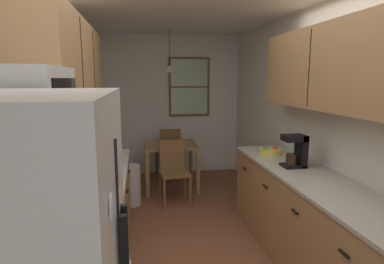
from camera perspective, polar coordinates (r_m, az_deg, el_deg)
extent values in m
plane|color=brown|center=(3.76, 0.12, -18.68)|extent=(12.00, 12.00, 0.00)
cube|color=white|center=(3.39, -22.98, 0.28)|extent=(0.10, 9.00, 2.55)
cube|color=white|center=(3.81, 20.60, 1.38)|extent=(0.10, 9.00, 2.55)
cube|color=white|center=(5.96, -4.15, 4.75)|extent=(4.40, 0.10, 2.55)
cube|color=beige|center=(1.06, -13.04, -11.90)|extent=(0.01, 0.05, 0.07)
cube|color=white|center=(0.79, -14.38, -12.67)|extent=(0.01, 0.04, 0.05)
cube|color=black|center=(1.95, -22.48, -17.71)|extent=(0.59, 0.62, 0.02)
cube|color=silver|center=(2.00, -30.78, -14.88)|extent=(0.06, 0.65, 0.20)
cylinder|color=#2D2D2D|center=(1.86, -27.99, -19.02)|extent=(0.15, 0.15, 0.01)
cylinder|color=#2D2D2D|center=(2.10, -25.47, -15.40)|extent=(0.15, 0.15, 0.01)
cylinder|color=#2D2D2D|center=(1.79, -18.96, -19.50)|extent=(0.15, 0.15, 0.01)
cylinder|color=#2D2D2D|center=(2.05, -17.62, -15.63)|extent=(0.15, 0.15, 0.01)
cube|color=white|center=(1.78, -27.87, 5.30)|extent=(0.38, 0.59, 0.32)
cube|color=black|center=(1.67, -22.16, 5.50)|extent=(0.01, 0.35, 0.20)
cube|color=#2D2D33|center=(1.93, -20.50, 6.06)|extent=(0.01, 0.12, 0.20)
cube|color=#A87A4C|center=(3.33, -16.95, -14.69)|extent=(0.60, 1.96, 0.87)
cube|color=#B7B2A3|center=(3.17, -17.35, -7.24)|extent=(0.63, 1.98, 0.03)
cube|color=black|center=(2.59, -12.05, -15.25)|extent=(0.02, 0.10, 0.01)
cube|color=black|center=(3.20, -11.55, -10.33)|extent=(0.02, 0.10, 0.01)
cube|color=black|center=(3.82, -11.22, -6.99)|extent=(0.02, 0.10, 0.01)
cube|color=#A87A4C|center=(3.02, -21.16, 11.40)|extent=(0.32, 2.06, 0.73)
cube|color=#2D2319|center=(2.65, -19.12, 11.84)|extent=(0.01, 0.01, 0.67)
cube|color=#2D2319|center=(3.33, -17.17, 11.40)|extent=(0.01, 0.01, 0.67)
cube|color=#A87A4C|center=(3.07, 23.15, -17.19)|extent=(0.60, 3.19, 0.87)
cube|color=#B7B2A3|center=(2.90, 23.75, -9.20)|extent=(0.63, 3.21, 0.03)
cube|color=black|center=(2.33, 25.62, -19.09)|extent=(0.02, 0.10, 0.01)
cube|color=black|center=(2.82, 18.01, -13.46)|extent=(0.02, 0.10, 0.01)
cube|color=black|center=(3.35, 12.95, -9.43)|extent=(0.02, 0.10, 0.01)
cube|color=black|center=(3.92, 9.40, -6.50)|extent=(0.02, 0.10, 0.01)
cube|color=#A87A4C|center=(2.80, 28.14, 10.39)|extent=(0.32, 2.89, 0.75)
cube|color=#2D2319|center=(3.11, 20.30, 10.74)|extent=(0.01, 0.01, 0.69)
cube|color=olive|center=(5.11, -3.89, -2.33)|extent=(0.83, 0.77, 0.03)
cube|color=olive|center=(4.84, -8.01, -7.62)|extent=(0.06, 0.06, 0.71)
cube|color=olive|center=(4.91, 1.10, -7.25)|extent=(0.06, 0.06, 0.71)
cube|color=olive|center=(5.52, -8.22, -5.43)|extent=(0.06, 0.06, 0.71)
cube|color=olive|center=(5.59, -0.25, -5.15)|extent=(0.06, 0.06, 0.71)
cube|color=brown|center=(4.54, -3.12, -7.42)|extent=(0.43, 0.43, 0.04)
cube|color=brown|center=(4.65, -3.60, -4.13)|extent=(0.37, 0.06, 0.45)
cylinder|color=brown|center=(4.48, -0.30, -10.78)|extent=(0.04, 0.04, 0.43)
cylinder|color=brown|center=(4.41, -4.97, -11.16)|extent=(0.04, 0.04, 0.43)
cylinder|color=brown|center=(4.82, -1.38, -9.32)|extent=(0.04, 0.04, 0.43)
cylinder|color=brown|center=(4.75, -5.72, -9.63)|extent=(0.04, 0.04, 0.43)
cube|color=brown|center=(5.82, -4.33, -3.60)|extent=(0.45, 0.45, 0.04)
cube|color=brown|center=(5.60, -3.94, -1.77)|extent=(0.37, 0.08, 0.45)
cylinder|color=brown|center=(6.01, -6.39, -5.49)|extent=(0.04, 0.04, 0.43)
cylinder|color=brown|center=(6.09, -3.01, -5.25)|extent=(0.04, 0.04, 0.43)
cylinder|color=brown|center=(5.67, -5.68, -6.42)|extent=(0.04, 0.04, 0.43)
cylinder|color=brown|center=(5.75, -2.11, -6.15)|extent=(0.04, 0.04, 0.43)
cylinder|color=black|center=(5.02, -4.09, 15.10)|extent=(0.01, 0.01, 0.58)
cone|color=beige|center=(5.00, -4.05, 11.23)|extent=(0.28, 0.28, 0.10)
sphere|color=white|center=(5.00, -4.05, 11.46)|extent=(0.06, 0.06, 0.06)
cube|color=brown|center=(5.91, -0.50, 8.10)|extent=(0.76, 0.04, 1.08)
cube|color=#B2D1B7|center=(5.90, -0.48, 8.09)|extent=(0.68, 0.01, 1.00)
cube|color=brown|center=(5.89, -0.48, 8.09)|extent=(0.68, 0.02, 0.03)
cylinder|color=silver|center=(4.64, -10.95, -9.35)|extent=(0.28, 0.28, 0.57)
cylinder|color=#D84C19|center=(2.42, -19.92, -10.29)|extent=(0.10, 0.10, 0.16)
cylinder|color=white|center=(2.39, -20.05, -8.27)|extent=(0.10, 0.10, 0.02)
cube|color=black|center=(3.37, 17.68, -5.78)|extent=(0.22, 0.18, 0.02)
cube|color=black|center=(3.37, 19.02, -3.20)|extent=(0.06, 0.18, 0.33)
cube|color=black|center=(3.31, 17.93, -1.03)|extent=(0.22, 0.18, 0.06)
cylinder|color=#331E14|center=(3.35, 17.43, -4.69)|extent=(0.11, 0.11, 0.11)
cylinder|color=#E5D14C|center=(3.85, 13.94, -3.43)|extent=(0.26, 0.26, 0.06)
cylinder|color=black|center=(3.85, 13.94, -3.21)|extent=(0.21, 0.21, 0.03)
sphere|color=red|center=(3.85, 14.80, -2.94)|extent=(0.06, 0.06, 0.06)
sphere|color=green|center=(3.83, 13.11, -2.96)|extent=(0.06, 0.06, 0.06)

